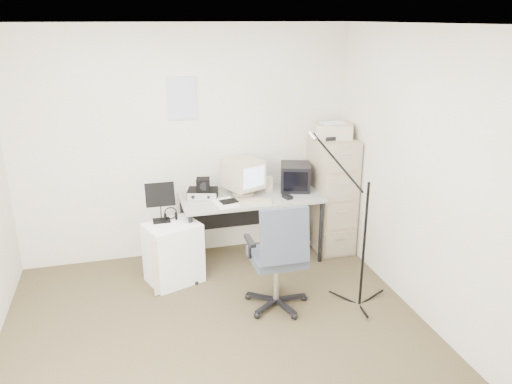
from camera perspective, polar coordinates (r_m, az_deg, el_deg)
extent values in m
cube|color=#443E25|center=(4.32, -3.92, -16.85)|extent=(3.60, 3.60, 0.01)
cube|color=white|center=(3.49, -4.90, 18.57)|extent=(3.60, 3.60, 0.01)
cube|color=white|center=(5.42, -8.02, 5.37)|extent=(3.60, 0.02, 2.50)
cube|color=white|center=(2.18, 5.19, -17.23)|extent=(3.60, 0.02, 2.50)
cube|color=white|center=(4.40, 19.31, 1.14)|extent=(0.02, 3.60, 2.50)
cube|color=white|center=(5.31, -8.47, 10.56)|extent=(0.30, 0.02, 0.44)
cube|color=tan|center=(5.71, 8.62, -0.24)|extent=(0.40, 0.60, 1.30)
cube|color=#B9B49C|center=(5.52, 8.94, 6.92)|extent=(0.47, 0.41, 0.15)
cube|color=#949494|center=(5.49, -0.56, -4.02)|extent=(1.50, 0.70, 0.73)
cube|color=#B9B49C|center=(5.36, -1.49, 1.73)|extent=(0.46, 0.47, 0.38)
cube|color=black|center=(5.53, 4.50, 1.74)|extent=(0.41, 0.42, 0.29)
cube|color=beige|center=(5.51, 1.37, 0.97)|extent=(0.09, 0.09, 0.15)
cube|color=#B9B49C|center=(5.16, -0.58, -1.09)|extent=(0.45, 0.26, 0.02)
cube|color=black|center=(5.29, 3.60, -0.55)|extent=(0.10, 0.13, 0.03)
cube|color=black|center=(5.32, -6.10, -0.16)|extent=(0.36, 0.30, 0.09)
cube|color=black|center=(5.26, -6.08, 0.87)|extent=(0.16, 0.15, 0.13)
cube|color=white|center=(5.13, -3.53, -1.26)|extent=(0.26, 0.32, 0.02)
cube|color=#B9B49C|center=(5.73, 3.42, -4.71)|extent=(0.25, 0.47, 0.42)
cube|color=#393E49|center=(4.53, 2.38, -7.18)|extent=(0.60, 0.60, 1.04)
cube|color=white|center=(5.10, -9.43, -6.87)|extent=(0.61, 0.55, 0.62)
cube|color=black|center=(4.99, -10.88, -1.10)|extent=(0.29, 0.15, 0.42)
torus|color=black|center=(5.07, -9.72, -2.67)|extent=(0.18, 0.18, 0.03)
cylinder|color=black|center=(4.54, 12.40, -3.89)|extent=(0.03, 0.03, 1.57)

